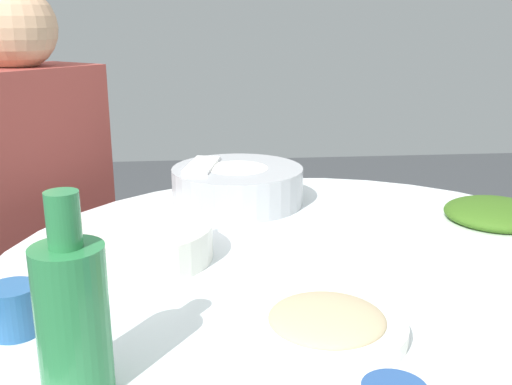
{
  "coord_description": "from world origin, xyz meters",
  "views": [
    {
      "loc": [
        -0.21,
        -0.91,
        1.14
      ],
      "look_at": [
        -0.11,
        0.1,
        0.84
      ],
      "focal_mm": 41.64,
      "sensor_mm": 36.0,
      "label": 1
    }
  ],
  "objects": [
    {
      "name": "soup_bowl",
      "position": [
        -0.31,
        0.06,
        0.77
      ],
      "size": [
        0.25,
        0.25,
        0.06
      ],
      "color": "white",
      "rests_on": "round_dining_table"
    },
    {
      "name": "round_dining_table",
      "position": [
        0.0,
        0.0,
        0.61
      ],
      "size": [
        1.13,
        1.13,
        0.74
      ],
      "color": "#99999E",
      "rests_on": "ground"
    },
    {
      "name": "tea_cup_far",
      "position": [
        -0.45,
        -0.18,
        0.78
      ],
      "size": [
        0.07,
        0.07,
        0.07
      ],
      "primitive_type": "cylinder",
      "color": "#295F9B",
      "rests_on": "round_dining_table"
    },
    {
      "name": "green_bottle",
      "position": [
        -0.35,
        -0.32,
        0.84
      ],
      "size": [
        0.08,
        0.08,
        0.23
      ],
      "color": "#2C7D45",
      "rests_on": "round_dining_table"
    },
    {
      "name": "stool_for_diner_left",
      "position": [
        -0.61,
        0.51,
        0.23
      ],
      "size": [
        0.37,
        0.37,
        0.46
      ],
      "primitive_type": "cylinder",
      "color": "brown",
      "rests_on": "ground"
    },
    {
      "name": "dish_noodles",
      "position": [
        -0.05,
        -0.23,
        0.76
      ],
      "size": [
        0.21,
        0.21,
        0.04
      ],
      "color": "white",
      "rests_on": "round_dining_table"
    },
    {
      "name": "rice_bowl",
      "position": [
        -0.13,
        0.36,
        0.79
      ],
      "size": [
        0.29,
        0.29,
        0.09
      ],
      "color": "#B2B5BA",
      "rests_on": "round_dining_table"
    },
    {
      "name": "dish_greens",
      "position": [
        0.36,
        0.13,
        0.77
      ],
      "size": [
        0.25,
        0.25,
        0.06
      ],
      "color": "white",
      "rests_on": "round_dining_table"
    },
    {
      "name": "diner_left",
      "position": [
        -0.61,
        0.51,
        0.77
      ],
      "size": [
        0.47,
        0.46,
        0.76
      ],
      "color": "#2D333D",
      "rests_on": "stool_for_diner_left"
    }
  ]
}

